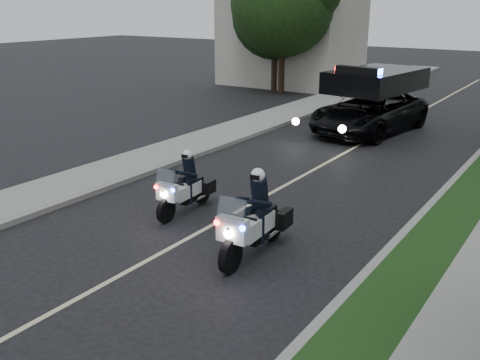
# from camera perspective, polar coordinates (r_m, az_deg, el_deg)

# --- Properties ---
(ground) EXTENTS (120.00, 120.00, 0.00)m
(ground) POSITION_cam_1_polar(r_m,az_deg,el_deg) (10.92, -14.53, -10.76)
(ground) COLOR black
(ground) RESTS_ON ground
(curb_right) EXTENTS (0.20, 60.00, 0.15)m
(curb_right) POSITION_cam_1_polar(r_m,az_deg,el_deg) (17.30, 21.20, -0.30)
(curb_right) COLOR gray
(curb_right) RESTS_ON ground
(grass_verge) EXTENTS (1.20, 60.00, 0.16)m
(grass_verge) POSITION_cam_1_polar(r_m,az_deg,el_deg) (17.18, 23.46, -0.69)
(grass_verge) COLOR #193814
(grass_verge) RESTS_ON ground
(curb_left) EXTENTS (0.20, 60.00, 0.15)m
(curb_left) POSITION_cam_1_polar(r_m,az_deg,el_deg) (20.49, -1.61, 3.68)
(curb_left) COLOR gray
(curb_left) RESTS_ON ground
(sidewalk_left) EXTENTS (2.00, 60.00, 0.16)m
(sidewalk_left) POSITION_cam_1_polar(r_m,az_deg,el_deg) (21.12, -4.06, 4.09)
(sidewalk_left) COLOR gray
(sidewalk_left) RESTS_ON ground
(building_far) EXTENTS (8.00, 6.00, 7.00)m
(building_far) POSITION_cam_1_polar(r_m,az_deg,el_deg) (36.63, 5.45, 15.37)
(building_far) COLOR #A8A396
(building_far) RESTS_ON ground
(lane_marking) EXTENTS (0.12, 50.00, 0.01)m
(lane_marking) POSITION_cam_1_polar(r_m,az_deg,el_deg) (18.53, 8.82, 1.69)
(lane_marking) COLOR #BFB78C
(lane_marking) RESTS_ON ground
(police_moto_left) EXTENTS (0.78, 1.95, 1.63)m
(police_moto_left) POSITION_cam_1_polar(r_m,az_deg,el_deg) (14.22, -5.65, -3.31)
(police_moto_left) COLOR silver
(police_moto_left) RESTS_ON ground
(police_moto_right) EXTENTS (0.91, 2.28, 1.90)m
(police_moto_right) POSITION_cam_1_polar(r_m,az_deg,el_deg) (11.85, 1.43, -7.75)
(police_moto_right) COLOR silver
(police_moto_right) RESTS_ON ground
(police_suv) EXTENTS (3.59, 6.44, 2.98)m
(police_suv) POSITION_cam_1_polar(r_m,az_deg,el_deg) (23.51, 13.15, 4.90)
(police_suv) COLOR black
(police_suv) RESTS_ON ground
(bicycle) EXTENTS (0.67, 1.63, 0.84)m
(bicycle) POSITION_cam_1_polar(r_m,az_deg,el_deg) (31.93, 14.95, 8.15)
(bicycle) COLOR black
(bicycle) RESTS_ON ground
(cyclist) EXTENTS (0.60, 0.44, 1.55)m
(cyclist) POSITION_cam_1_polar(r_m,az_deg,el_deg) (31.93, 14.95, 8.15)
(cyclist) COLOR black
(cyclist) RESTS_ON ground
(tree_left_near) EXTENTS (5.85, 5.85, 9.73)m
(tree_left_near) POSITION_cam_1_polar(r_m,az_deg,el_deg) (32.97, 4.29, 9.00)
(tree_left_near) COLOR #1C3B13
(tree_left_near) RESTS_ON ground
(tree_left_far) EXTENTS (6.55, 6.55, 8.52)m
(tree_left_far) POSITION_cam_1_polar(r_m,az_deg,el_deg) (34.12, 3.54, 9.32)
(tree_left_far) COLOR #133310
(tree_left_far) RESTS_ON ground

